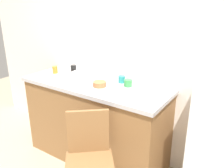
{
  "coord_description": "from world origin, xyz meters",
  "views": [
    {
      "loc": [
        1.1,
        -1.21,
        1.76
      ],
      "look_at": [
        -0.1,
        0.6,
        0.98
      ],
      "focal_mm": 37.58,
      "sensor_mm": 36.0,
      "label": 1
    }
  ],
  "objects_px": {
    "cup_green": "(128,83)",
    "cup_black": "(74,69)",
    "chair": "(89,159)",
    "dish_tray": "(81,76)",
    "cup_teal": "(122,79)",
    "cup_orange": "(55,70)",
    "terracotta_bowl": "(100,84)"
  },
  "relations": [
    {
      "from": "terracotta_bowl",
      "to": "cup_teal",
      "type": "distance_m",
      "value": 0.26
    },
    {
      "from": "chair",
      "to": "cup_green",
      "type": "height_order",
      "value": "cup_green"
    },
    {
      "from": "chair",
      "to": "cup_green",
      "type": "relative_size",
      "value": 10.85
    },
    {
      "from": "chair",
      "to": "cup_green",
      "type": "distance_m",
      "value": 0.84
    },
    {
      "from": "dish_tray",
      "to": "cup_black",
      "type": "distance_m",
      "value": 0.19
    },
    {
      "from": "cup_orange",
      "to": "cup_green",
      "type": "height_order",
      "value": "cup_orange"
    },
    {
      "from": "dish_tray",
      "to": "cup_orange",
      "type": "relative_size",
      "value": 3.29
    },
    {
      "from": "dish_tray",
      "to": "cup_black",
      "type": "relative_size",
      "value": 2.73
    },
    {
      "from": "dish_tray",
      "to": "cup_green",
      "type": "relative_size",
      "value": 3.41
    },
    {
      "from": "chair",
      "to": "cup_orange",
      "type": "relative_size",
      "value": 10.46
    },
    {
      "from": "cup_orange",
      "to": "cup_teal",
      "type": "height_order",
      "value": "cup_orange"
    },
    {
      "from": "cup_black",
      "to": "cup_teal",
      "type": "bearing_deg",
      "value": 3.86
    },
    {
      "from": "terracotta_bowl",
      "to": "cup_black",
      "type": "bearing_deg",
      "value": 160.48
    },
    {
      "from": "cup_green",
      "to": "cup_teal",
      "type": "height_order",
      "value": "same"
    },
    {
      "from": "cup_orange",
      "to": "cup_black",
      "type": "bearing_deg",
      "value": 29.31
    },
    {
      "from": "cup_green",
      "to": "cup_teal",
      "type": "relative_size",
      "value": 1.14
    },
    {
      "from": "cup_green",
      "to": "cup_black",
      "type": "relative_size",
      "value": 0.8
    },
    {
      "from": "terracotta_bowl",
      "to": "cup_teal",
      "type": "bearing_deg",
      "value": 61.08
    },
    {
      "from": "cup_teal",
      "to": "cup_black",
      "type": "bearing_deg",
      "value": -176.14
    },
    {
      "from": "cup_orange",
      "to": "cup_black",
      "type": "height_order",
      "value": "cup_black"
    },
    {
      "from": "cup_orange",
      "to": "cup_black",
      "type": "distance_m",
      "value": 0.23
    },
    {
      "from": "chair",
      "to": "cup_green",
      "type": "bearing_deg",
      "value": 52.81
    },
    {
      "from": "chair",
      "to": "dish_tray",
      "type": "height_order",
      "value": "dish_tray"
    },
    {
      "from": "chair",
      "to": "cup_orange",
      "type": "distance_m",
      "value": 1.25
    },
    {
      "from": "cup_orange",
      "to": "cup_black",
      "type": "xyz_separation_m",
      "value": [
        0.2,
        0.11,
        0.01
      ]
    },
    {
      "from": "cup_green",
      "to": "chair",
      "type": "bearing_deg",
      "value": -86.69
    },
    {
      "from": "chair",
      "to": "terracotta_bowl",
      "type": "bearing_deg",
      "value": 76.85
    },
    {
      "from": "dish_tray",
      "to": "cup_teal",
      "type": "xyz_separation_m",
      "value": [
        0.47,
        0.11,
        0.01
      ]
    },
    {
      "from": "cup_green",
      "to": "terracotta_bowl",
      "type": "bearing_deg",
      "value": -144.81
    },
    {
      "from": "cup_black",
      "to": "cup_teal",
      "type": "distance_m",
      "value": 0.65
    },
    {
      "from": "chair",
      "to": "dish_tray",
      "type": "distance_m",
      "value": 1.0
    },
    {
      "from": "cup_orange",
      "to": "chair",
      "type": "bearing_deg",
      "value": -31.4
    }
  ]
}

